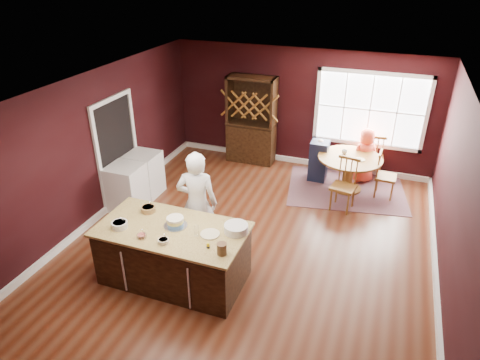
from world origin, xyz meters
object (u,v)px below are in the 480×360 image
chair_north (373,155)px  chair_south (344,185)px  chair_east (386,175)px  dryer (144,174)px  toddler (318,143)px  baker (197,204)px  high_chair (319,160)px  washer (127,188)px  dining_table (349,167)px  layer_cake (175,222)px  hutch (251,120)px  seated_woman (365,156)px  kitchen_island (174,255)px

chair_north → chair_south: bearing=71.0°
chair_east → dryer: bearing=111.3°
chair_east → dryer: (-4.68, -1.58, -0.04)m
chair_south → toddler: 1.44m
chair_east → chair_north: (-0.33, 0.83, 0.04)m
baker → toddler: baker is taller
chair_east → high_chair: size_ratio=1.05×
toddler → washer: size_ratio=0.28×
baker → toddler: (1.30, 3.35, -0.09)m
dining_table → layer_cake: 4.28m
layer_cake → chair_east: layer_cake is taller
baker → high_chair: (1.37, 3.25, -0.43)m
high_chair → toddler: 0.36m
chair_east → toddler: (-1.51, 0.39, 0.32)m
washer → hutch: bearing=62.3°
hutch → chair_east: bearing=-12.9°
chair_east → toddler: 1.59m
chair_south → baker: bearing=-123.8°
dining_table → dryer: bearing=-157.6°
hutch → washer: size_ratio=2.25×
chair_north → dryer: (-4.35, -2.41, -0.08)m
seated_woman → hutch: size_ratio=0.59×
high_chair → dryer: (-3.25, -1.87, -0.02)m
dryer → layer_cake: bearing=-48.4°
baker → dryer: bearing=-50.4°
baker → toddler: size_ratio=6.94×
hutch → kitchen_island: bearing=-86.3°
seated_woman → high_chair: seated_woman is taller
seated_woman → toddler: seated_woman is taller
chair_north → dryer: bearing=24.1°
hutch → dryer: (-1.54, -2.30, -0.58)m
dining_table → chair_east: bearing=-2.8°
layer_cake → toddler: 4.28m
kitchen_island → toddler: bearing=72.0°
baker → dryer: size_ratio=2.00×
kitchen_island → baker: bearing=87.1°
layer_cake → dryer: (-1.86, 2.10, -0.54)m
baker → washer: size_ratio=1.98×
layer_cake → chair_east: (2.82, 3.68, -0.50)m
seated_woman → hutch: (-2.65, 0.16, 0.42)m
chair_south → seated_woman: bearing=89.6°
chair_south → dryer: (-3.94, -0.77, -0.08)m
layer_cake → dining_table: bearing=60.9°
baker → layer_cake: size_ratio=5.16×
baker → dryer: baker is taller
toddler → hutch: 1.68m
chair_east → chair_south: bearing=139.9°
dining_table → baker: (-2.05, -3.00, 0.37)m
chair_south → washer: (-3.94, -1.41, -0.07)m
washer → high_chair: bearing=37.7°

